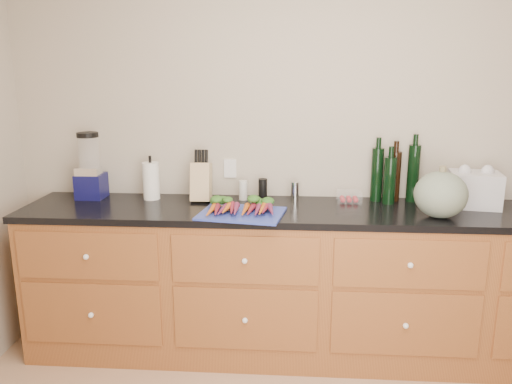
# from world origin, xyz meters

# --- Properties ---
(wall_back) EXTENTS (4.10, 0.05, 2.60)m
(wall_back) POSITION_xyz_m (0.00, 1.62, 1.30)
(wall_back) COLOR #B9AC99
(wall_back) RESTS_ON ground
(cabinets) EXTENTS (3.60, 0.64, 0.90)m
(cabinets) POSITION_xyz_m (0.00, 1.30, 0.45)
(cabinets) COLOR brown
(cabinets) RESTS_ON ground
(countertop) EXTENTS (3.64, 0.62, 0.04)m
(countertop) POSITION_xyz_m (0.00, 1.30, 0.92)
(countertop) COLOR black
(countertop) RESTS_ON cabinets
(cutting_board) EXTENTS (0.52, 0.42, 0.01)m
(cutting_board) POSITION_xyz_m (-0.48, 1.14, 0.95)
(cutting_board) COLOR #2B3CA1
(cutting_board) RESTS_ON countertop
(carrots) EXTENTS (0.38, 0.28, 0.05)m
(carrots) POSITION_xyz_m (-0.48, 1.18, 0.97)
(carrots) COLOR #CB5C17
(carrots) RESTS_ON cutting_board
(squash) EXTENTS (0.29, 0.29, 0.26)m
(squash) POSITION_xyz_m (0.63, 1.16, 1.07)
(squash) COLOR #576655
(squash) RESTS_ON countertop
(blender_appliance) EXTENTS (0.17, 0.17, 0.42)m
(blender_appliance) POSITION_xyz_m (-1.49, 1.46, 1.13)
(blender_appliance) COLOR #0F0F46
(blender_appliance) RESTS_ON countertop
(paper_towel) EXTENTS (0.11, 0.11, 0.24)m
(paper_towel) POSITION_xyz_m (-1.09, 1.46, 1.06)
(paper_towel) COLOR white
(paper_towel) RESTS_ON countertop
(knife_block) EXTENTS (0.12, 0.12, 0.24)m
(knife_block) POSITION_xyz_m (-0.77, 1.44, 1.06)
(knife_block) COLOR tan
(knife_block) RESTS_ON countertop
(grinder_salt) EXTENTS (0.05, 0.05, 0.12)m
(grinder_salt) POSITION_xyz_m (-0.50, 1.48, 1.00)
(grinder_salt) COLOR silver
(grinder_salt) RESTS_ON countertop
(grinder_pepper) EXTENTS (0.06, 0.06, 0.14)m
(grinder_pepper) POSITION_xyz_m (-0.38, 1.48, 1.01)
(grinder_pepper) COLOR black
(grinder_pepper) RESTS_ON countertop
(canister_chrome) EXTENTS (0.05, 0.05, 0.12)m
(canister_chrome) POSITION_xyz_m (-0.18, 1.48, 1.00)
(canister_chrome) COLOR silver
(canister_chrome) RESTS_ON countertop
(tomato_box) EXTENTS (0.15, 0.12, 0.07)m
(tomato_box) POSITION_xyz_m (0.16, 1.47, 0.98)
(tomato_box) COLOR white
(tomato_box) RESTS_ON countertop
(bottles) EXTENTS (0.30, 0.15, 0.36)m
(bottles) POSITION_xyz_m (0.44, 1.51, 1.10)
(bottles) COLOR black
(bottles) RESTS_ON countertop
(grocery_bag) EXTENTS (0.32, 0.27, 0.21)m
(grocery_bag) POSITION_xyz_m (0.90, 1.42, 1.04)
(grocery_bag) COLOR silver
(grocery_bag) RESTS_ON countertop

